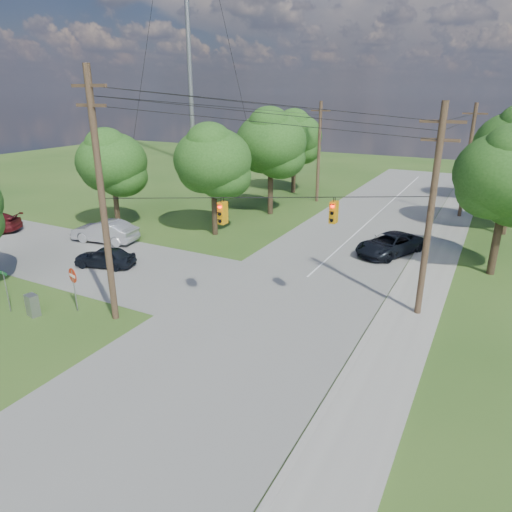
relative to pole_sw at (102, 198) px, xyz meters
The scene contains 23 objects.
ground 7.75m from the pole_sw, ahead, with size 140.00×140.00×0.00m, color #2A4D19.
main_road 10.16m from the pole_sw, 34.88° to the left, with size 10.00×100.00×0.03m, color gray.
cross_road 19.30m from the pole_sw, 162.16° to the left, with size 48.00×9.00×0.03m, color gray.
sidewalk_east 15.37m from the pole_sw, 19.08° to the left, with size 2.60×100.00×0.12m, color #A19F96.
pole_sw is the anchor object (origin of this frame).
pole_ne 15.51m from the pole_sw, 29.38° to the left, with size 2.00×0.32×10.50m.
pole_north_e 32.55m from the pole_sw, 65.48° to the left, with size 2.00×0.32×10.00m.
pole_north_w 29.62m from the pole_sw, 90.77° to the left, with size 2.00×0.32×10.00m.
power_lines 13.04m from the pole_sw, 61.30° to the left, with size 13.93×29.62×4.93m.
traffic_signals 8.24m from the pole_sw, 29.38° to the left, with size 4.91×3.27×1.05m.
radio_mast 55.63m from the pole_sw, 121.00° to the left, with size 0.70×0.70×45.00m, color gray.
tree_w_near 14.99m from the pole_sw, 103.11° to the left, with size 6.00×6.00×8.40m.
tree_w_mid 22.73m from the pole_sw, 96.06° to the left, with size 6.40×6.40×9.22m.
tree_w_far 32.90m from the pole_sw, 97.69° to the left, with size 6.00×6.00×8.73m.
tree_e_near 22.78m from the pole_sw, 43.22° to the left, with size 6.20×6.20×8.81m.
tree_e_far 40.90m from the pole_sw, 66.82° to the left, with size 5.80×5.80×8.32m.
tree_cross_n 16.64m from the pole_sw, 133.29° to the left, with size 5.60×5.60×7.91m.
car_cross_dark 9.46m from the pole_sw, 138.76° to the left, with size 1.59×3.94×1.34m, color black.
car_cross_silver 14.17m from the pole_sw, 137.30° to the left, with size 1.78×5.10×1.68m, color #A8A9AF.
car_main_north 19.85m from the pole_sw, 58.05° to the left, with size 2.49×5.39×1.50m, color black.
control_cabinet 7.09m from the pole_sw, 155.61° to the right, with size 0.65×0.47×1.16m, color gray.
do_not_enter_sign 5.08m from the pole_sw, behind, with size 0.78×0.24×2.39m.
street_name_sign 7.48m from the pole_sw, 159.23° to the right, with size 0.68×0.11×2.26m.
Camera 1 is at (11.46, -14.59, 10.86)m, focal length 32.00 mm.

